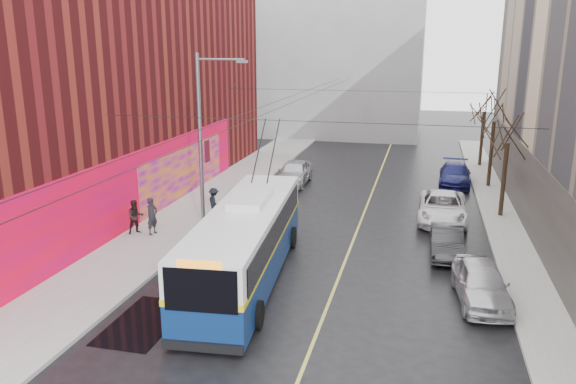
# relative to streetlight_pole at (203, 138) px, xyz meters

# --- Properties ---
(ground) EXTENTS (140.00, 140.00, 0.00)m
(ground) POSITION_rel_streetlight_pole_xyz_m (6.14, -10.00, -4.85)
(ground) COLOR black
(ground) RESTS_ON ground
(sidewalk_left) EXTENTS (4.00, 60.00, 0.15)m
(sidewalk_left) POSITION_rel_streetlight_pole_xyz_m (-1.86, 2.00, -4.77)
(sidewalk_left) COLOR gray
(sidewalk_left) RESTS_ON ground
(sidewalk_right) EXTENTS (2.00, 60.00, 0.15)m
(sidewalk_right) POSITION_rel_streetlight_pole_xyz_m (15.14, 2.00, -4.77)
(sidewalk_right) COLOR gray
(sidewalk_right) RESTS_ON ground
(lane_line) EXTENTS (0.12, 50.00, 0.01)m
(lane_line) POSITION_rel_streetlight_pole_xyz_m (7.64, 4.00, -4.84)
(lane_line) COLOR #BFB74C
(lane_line) RESTS_ON ground
(building_left) EXTENTS (12.11, 36.00, 14.00)m
(building_left) POSITION_rel_streetlight_pole_xyz_m (-9.85, 3.99, 2.14)
(building_left) COLOR #5D1215
(building_left) RESTS_ON ground
(building_far) EXTENTS (20.50, 12.10, 18.00)m
(building_far) POSITION_rel_streetlight_pole_xyz_m (0.14, 34.99, 4.17)
(building_far) COLOR gray
(building_far) RESTS_ON ground
(streetlight_pole) EXTENTS (2.65, 0.60, 9.00)m
(streetlight_pole) POSITION_rel_streetlight_pole_xyz_m (0.00, 0.00, 0.00)
(streetlight_pole) COLOR slate
(streetlight_pole) RESTS_ON ground
(catenary_wires) EXTENTS (18.00, 60.00, 0.22)m
(catenary_wires) POSITION_rel_streetlight_pole_xyz_m (3.60, 4.77, 1.40)
(catenary_wires) COLOR black
(tree_near) EXTENTS (3.20, 3.20, 6.40)m
(tree_near) POSITION_rel_streetlight_pole_xyz_m (15.14, 6.00, 0.13)
(tree_near) COLOR black
(tree_near) RESTS_ON ground
(tree_mid) EXTENTS (3.20, 3.20, 6.68)m
(tree_mid) POSITION_rel_streetlight_pole_xyz_m (15.14, 13.00, 0.41)
(tree_mid) COLOR black
(tree_mid) RESTS_ON ground
(tree_far) EXTENTS (3.20, 3.20, 6.57)m
(tree_far) POSITION_rel_streetlight_pole_xyz_m (15.14, 20.00, 0.30)
(tree_far) COLOR black
(tree_far) RESTS_ON ground
(puddle) EXTENTS (2.13, 3.83, 0.01)m
(puddle) POSITION_rel_streetlight_pole_xyz_m (1.64, -9.93, -4.84)
(puddle) COLOR black
(puddle) RESTS_ON ground
(pigeons_flying) EXTENTS (3.99, 3.95, 2.74)m
(pigeons_flying) POSITION_rel_streetlight_pole_xyz_m (3.56, 0.69, 2.64)
(pigeons_flying) COLOR slate
(trolleybus) EXTENTS (3.69, 12.50, 5.86)m
(trolleybus) POSITION_rel_streetlight_pole_xyz_m (3.96, -5.51, -3.22)
(trolleybus) COLOR navy
(trolleybus) RESTS_ON ground
(parked_car_a) EXTENTS (2.23, 4.58, 1.51)m
(parked_car_a) POSITION_rel_streetlight_pole_xyz_m (13.14, -5.44, -4.09)
(parked_car_a) COLOR silver
(parked_car_a) RESTS_ON ground
(parked_car_b) EXTENTS (1.47, 4.05, 1.33)m
(parked_car_b) POSITION_rel_streetlight_pole_xyz_m (12.03, -0.71, -4.18)
(parked_car_b) COLOR #2B2B2E
(parked_car_b) RESTS_ON ground
(parked_car_c) EXTENTS (2.59, 5.57, 1.54)m
(parked_car_c) POSITION_rel_streetlight_pole_xyz_m (11.94, 4.58, -4.07)
(parked_car_c) COLOR white
(parked_car_c) RESTS_ON ground
(parked_car_d) EXTENTS (2.27, 5.17, 1.48)m
(parked_car_d) POSITION_rel_streetlight_pole_xyz_m (12.94, 13.28, -4.11)
(parked_car_d) COLOR navy
(parked_car_d) RESTS_ON ground
(following_car) EXTENTS (2.00, 4.88, 1.66)m
(following_car) POSITION_rel_streetlight_pole_xyz_m (2.14, 10.90, -4.02)
(following_car) COLOR #BAB9BE
(following_car) RESTS_ON ground
(pedestrian_a) EXTENTS (0.60, 0.77, 1.88)m
(pedestrian_a) POSITION_rel_streetlight_pole_xyz_m (-2.22, -1.60, -3.76)
(pedestrian_a) COLOR black
(pedestrian_a) RESTS_ON sidewalk_left
(pedestrian_b) EXTENTS (1.05, 1.06, 1.72)m
(pedestrian_b) POSITION_rel_streetlight_pole_xyz_m (-3.08, -1.69, -3.83)
(pedestrian_b) COLOR black
(pedestrian_b) RESTS_ON sidewalk_left
(pedestrian_c) EXTENTS (1.14, 1.15, 1.59)m
(pedestrian_c) POSITION_rel_streetlight_pole_xyz_m (-0.36, 2.07, -3.90)
(pedestrian_c) COLOR black
(pedestrian_c) RESTS_ON sidewalk_left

